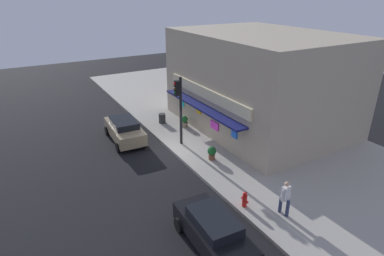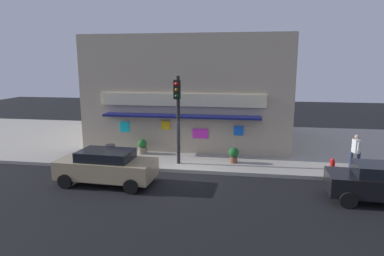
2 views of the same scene
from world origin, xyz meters
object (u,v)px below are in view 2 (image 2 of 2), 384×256
Objects in this scene: pedestrian at (356,150)px; potted_plant_by_window at (142,146)px; potted_plant_by_doorway at (234,154)px; parked_car_tan at (106,166)px; traffic_light at (178,108)px; trash_can at (110,151)px; fire_hydrant at (332,167)px.

potted_plant_by_window is (-11.38, 1.00, -0.53)m from pedestrian.
potted_plant_by_doorway is 0.19× the size of parked_car_tan.
potted_plant_by_window is (-2.47, 1.70, -2.53)m from traffic_light.
potted_plant_by_window is 4.60m from parked_car_tan.
trash_can is at bearing 172.16° from traffic_light.
potted_plant_by_doorway is at bearing 13.52° from traffic_light.
pedestrian is 12.17m from parked_car_tan.
fire_hydrant is 11.56m from trash_can.
traffic_light reaches higher than pedestrian.
parked_car_tan is at bearing -133.29° from traffic_light.
traffic_light is at bearing -34.57° from potted_plant_by_window.
fire_hydrant is 0.46× the size of pedestrian.
potted_plant_by_doorway is at bearing 32.63° from parked_car_tan.
pedestrian is 2.07× the size of potted_plant_by_doorway.
traffic_light is 6.10× the size of trash_can.
potted_plant_by_window is (-10.02, 2.20, 0.03)m from fire_hydrant.
trash_can is at bearing -179.29° from pedestrian.
potted_plant_by_doorway is (6.83, 0.14, 0.09)m from trash_can.
trash_can is at bearing -142.09° from potted_plant_by_window.
traffic_light reaches higher than trash_can.
fire_hydrant is at bearing -138.54° from pedestrian.
fire_hydrant reaches higher than trash_can.
fire_hydrant is 0.18× the size of parked_car_tan.
trash_can is 0.89× the size of potted_plant_by_window.
traffic_light is at bearing -166.48° from potted_plant_by_doorway.
potted_plant_by_window is at bearing 86.90° from parked_car_tan.
potted_plant_by_window is at bearing 37.91° from trash_can.
trash_can is 3.66m from parked_car_tan.
pedestrian is 6.06m from potted_plant_by_doorway.
traffic_light is at bearing -175.48° from pedestrian.
traffic_light is at bearing 46.71° from parked_car_tan.
traffic_light reaches higher than potted_plant_by_window.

